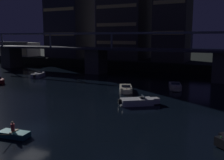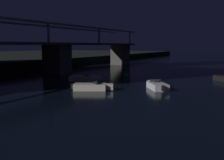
{
  "view_description": "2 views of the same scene",
  "coord_description": "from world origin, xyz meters",
  "px_view_note": "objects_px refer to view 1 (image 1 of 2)",
  "views": [
    {
      "loc": [
        16.7,
        -16.82,
        8.31
      ],
      "look_at": [
        -1.82,
        20.15,
        1.51
      ],
      "focal_mm": 41.67,
      "sensor_mm": 36.0,
      "label": 1
    },
    {
      "loc": [
        -25.95,
        2.3,
        5.48
      ],
      "look_at": [
        -0.84,
        15.79,
        1.7
      ],
      "focal_mm": 42.0,
      "sensor_mm": 36.0,
      "label": 2
    }
  ],
  "objects_px": {
    "river_bridge": "(153,57)",
    "waterfront_pavilion": "(20,49)",
    "speedboat_mid_center": "(175,86)",
    "speedboat_mid_right": "(38,75)",
    "tower_west_tall": "(125,16)",
    "speedboat_near_left": "(138,102)",
    "speedboat_mid_left": "(126,89)",
    "dinghy_with_paddler": "(14,134)"
  },
  "relations": [
    {
      "from": "river_bridge",
      "to": "waterfront_pavilion",
      "type": "bearing_deg",
      "value": 166.59
    },
    {
      "from": "speedboat_mid_center",
      "to": "speedboat_mid_right",
      "type": "xyz_separation_m",
      "value": [
        -29.18,
        0.14,
        0.0
      ]
    },
    {
      "from": "waterfront_pavilion",
      "to": "dinghy_with_paddler",
      "type": "height_order",
      "value": "waterfront_pavilion"
    },
    {
      "from": "speedboat_mid_center",
      "to": "speedboat_mid_left",
      "type": "bearing_deg",
      "value": -139.27
    },
    {
      "from": "speedboat_mid_right",
      "to": "waterfront_pavilion",
      "type": "bearing_deg",
      "value": 141.39
    },
    {
      "from": "waterfront_pavilion",
      "to": "speedboat_mid_center",
      "type": "relative_size",
      "value": 2.41
    },
    {
      "from": "river_bridge",
      "to": "waterfront_pavilion",
      "type": "distance_m",
      "value": 51.36
    },
    {
      "from": "tower_west_tall",
      "to": "waterfront_pavilion",
      "type": "relative_size",
      "value": 1.96
    },
    {
      "from": "speedboat_mid_center",
      "to": "waterfront_pavilion",
      "type": "bearing_deg",
      "value": 158.51
    },
    {
      "from": "speedboat_mid_center",
      "to": "tower_west_tall",
      "type": "bearing_deg",
      "value": 127.54
    },
    {
      "from": "speedboat_mid_left",
      "to": "speedboat_mid_right",
      "type": "distance_m",
      "value": 23.49
    },
    {
      "from": "river_bridge",
      "to": "waterfront_pavilion",
      "type": "relative_size",
      "value": 7.12
    },
    {
      "from": "tower_west_tall",
      "to": "river_bridge",
      "type": "bearing_deg",
      "value": -50.61
    },
    {
      "from": "tower_west_tall",
      "to": "dinghy_with_paddler",
      "type": "relative_size",
      "value": 8.9
    },
    {
      "from": "tower_west_tall",
      "to": "speedboat_mid_right",
      "type": "bearing_deg",
      "value": -106.28
    },
    {
      "from": "tower_west_tall",
      "to": "speedboat_near_left",
      "type": "distance_m",
      "value": 46.42
    },
    {
      "from": "waterfront_pavilion",
      "to": "speedboat_near_left",
      "type": "height_order",
      "value": "waterfront_pavilion"
    },
    {
      "from": "speedboat_mid_right",
      "to": "river_bridge",
      "type": "bearing_deg",
      "value": 25.54
    },
    {
      "from": "speedboat_near_left",
      "to": "speedboat_mid_right",
      "type": "distance_m",
      "value": 30.14
    },
    {
      "from": "speedboat_near_left",
      "to": "speedboat_mid_right",
      "type": "height_order",
      "value": "same"
    },
    {
      "from": "speedboat_mid_right",
      "to": "speedboat_mid_center",
      "type": "bearing_deg",
      "value": -0.27
    },
    {
      "from": "tower_west_tall",
      "to": "speedboat_mid_left",
      "type": "xyz_separation_m",
      "value": [
        14.8,
        -33.05,
        -13.76
      ]
    },
    {
      "from": "river_bridge",
      "to": "tower_west_tall",
      "type": "bearing_deg",
      "value": 129.39
    },
    {
      "from": "tower_west_tall",
      "to": "speedboat_mid_right",
      "type": "relative_size",
      "value": 4.8
    },
    {
      "from": "waterfront_pavilion",
      "to": "speedboat_mid_right",
      "type": "relative_size",
      "value": 2.45
    },
    {
      "from": "speedboat_near_left",
      "to": "speedboat_mid_right",
      "type": "xyz_separation_m",
      "value": [
        -27.47,
        12.41,
        0.0
      ]
    },
    {
      "from": "tower_west_tall",
      "to": "speedboat_mid_right",
      "type": "distance_m",
      "value": 31.71
    },
    {
      "from": "tower_west_tall",
      "to": "speedboat_mid_left",
      "type": "bearing_deg",
      "value": -65.88
    },
    {
      "from": "speedboat_near_left",
      "to": "speedboat_mid_center",
      "type": "bearing_deg",
      "value": 82.07
    },
    {
      "from": "tower_west_tall",
      "to": "speedboat_near_left",
      "type": "xyz_separation_m",
      "value": [
        19.47,
        -39.83,
        -13.76
      ]
    },
    {
      "from": "speedboat_near_left",
      "to": "speedboat_mid_right",
      "type": "bearing_deg",
      "value": 155.69
    },
    {
      "from": "speedboat_mid_right",
      "to": "dinghy_with_paddler",
      "type": "distance_m",
      "value": 34.81
    },
    {
      "from": "speedboat_near_left",
      "to": "dinghy_with_paddler",
      "type": "height_order",
      "value": "dinghy_with_paddler"
    },
    {
      "from": "speedboat_mid_left",
      "to": "speedboat_mid_right",
      "type": "relative_size",
      "value": 0.98
    },
    {
      "from": "river_bridge",
      "to": "speedboat_mid_left",
      "type": "bearing_deg",
      "value": -86.87
    },
    {
      "from": "speedboat_near_left",
      "to": "speedboat_mid_center",
      "type": "distance_m",
      "value": 12.39
    },
    {
      "from": "speedboat_mid_left",
      "to": "tower_west_tall",
      "type": "bearing_deg",
      "value": 114.12
    },
    {
      "from": "speedboat_near_left",
      "to": "dinghy_with_paddler",
      "type": "bearing_deg",
      "value": -110.85
    },
    {
      "from": "speedboat_near_left",
      "to": "speedboat_mid_right",
      "type": "relative_size",
      "value": 0.93
    },
    {
      "from": "waterfront_pavilion",
      "to": "speedboat_near_left",
      "type": "distance_m",
      "value": 65.63
    },
    {
      "from": "river_bridge",
      "to": "speedboat_mid_left",
      "type": "relative_size",
      "value": 17.87
    },
    {
      "from": "speedboat_near_left",
      "to": "river_bridge",
      "type": "bearing_deg",
      "value": 103.64
    }
  ]
}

